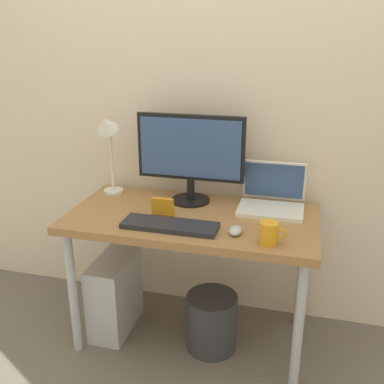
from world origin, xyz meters
TOP-DOWN VIEW (x-y plane):
  - ground_plane at (0.00, 0.00)m, footprint 6.00×6.00m
  - back_wall at (0.00, 0.37)m, footprint 4.40×0.04m
  - desk at (0.00, 0.00)m, footprint 1.21×0.62m
  - monitor at (-0.05, 0.18)m, footprint 0.55×0.20m
  - laptop at (0.37, 0.19)m, footprint 0.32×0.26m
  - desk_lamp at (-0.51, 0.18)m, footprint 0.11×0.16m
  - keyboard at (-0.06, -0.17)m, footprint 0.44×0.14m
  - mouse at (0.24, -0.16)m, footprint 0.06×0.09m
  - coffee_mug at (0.39, -0.22)m, footprint 0.11×0.08m
  - photo_frame at (-0.13, -0.04)m, footprint 0.11×0.03m
  - computer_tower at (-0.43, -0.03)m, footprint 0.18×0.36m
  - wastebasket at (0.12, -0.05)m, footprint 0.26×0.26m

SIDE VIEW (x-z plane):
  - ground_plane at x=0.00m, z-range 0.00..0.00m
  - wastebasket at x=0.12m, z-range 0.00..0.30m
  - computer_tower at x=-0.43m, z-range 0.00..0.42m
  - desk at x=0.00m, z-range 0.28..0.99m
  - keyboard at x=-0.06m, z-range 0.71..0.73m
  - mouse at x=0.24m, z-range 0.71..0.74m
  - photo_frame at x=-0.13m, z-range 0.71..0.80m
  - coffee_mug at x=0.39m, z-range 0.71..0.81m
  - laptop at x=0.37m, z-range 0.65..0.88m
  - monitor at x=-0.05m, z-range 0.74..1.20m
  - desk_lamp at x=-0.51m, z-range 0.81..1.26m
  - back_wall at x=0.00m, z-range 0.00..2.60m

